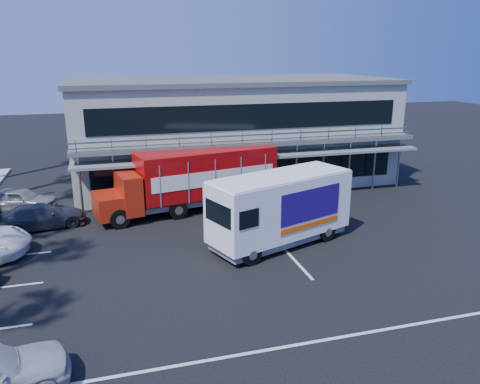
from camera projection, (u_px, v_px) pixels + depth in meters
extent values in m
plane|color=black|center=(253.00, 266.00, 20.70)|extent=(120.00, 120.00, 0.00)
cube|color=gray|center=(232.00, 131.00, 34.31)|extent=(22.00, 10.00, 7.00)
cube|color=#515454|center=(231.00, 81.00, 33.27)|extent=(22.40, 10.40, 0.30)
cube|color=#515454|center=(254.00, 144.00, 29.12)|extent=(22.00, 1.20, 0.25)
cube|color=gray|center=(257.00, 137.00, 28.47)|extent=(22.00, 0.08, 0.90)
cube|color=slate|center=(256.00, 156.00, 29.04)|extent=(22.00, 1.80, 0.15)
cube|color=black|center=(251.00, 173.00, 30.22)|extent=(20.00, 0.06, 1.60)
cube|color=black|center=(252.00, 117.00, 29.20)|extent=(20.00, 0.06, 1.60)
cube|color=#A81E0D|center=(109.00, 205.00, 25.60)|extent=(1.88, 2.56, 1.24)
cube|color=#A81E0D|center=(128.00, 193.00, 25.93)|extent=(1.52, 2.73, 2.16)
cube|color=black|center=(128.00, 182.00, 25.76)|extent=(0.49, 2.15, 0.72)
cube|color=#B60B0B|center=(207.00, 171.00, 27.82)|extent=(8.58, 4.17, 2.68)
cube|color=slate|center=(207.00, 197.00, 28.28)|extent=(8.51, 3.79, 0.31)
cube|color=white|center=(216.00, 178.00, 26.75)|extent=(7.43, 1.55, 0.87)
cube|color=white|center=(198.00, 169.00, 28.96)|extent=(7.43, 1.55, 0.87)
cylinder|color=black|center=(120.00, 219.00, 24.91)|extent=(1.10, 0.49, 1.07)
cylinder|color=black|center=(110.00, 207.00, 26.84)|extent=(1.10, 0.49, 1.07)
cylinder|color=black|center=(178.00, 210.00, 26.36)|extent=(1.10, 0.49, 1.07)
cylinder|color=black|center=(165.00, 199.00, 28.29)|extent=(1.10, 0.49, 1.07)
cylinder|color=black|center=(255.00, 198.00, 28.53)|extent=(1.10, 0.49, 1.07)
cylinder|color=black|center=(238.00, 189.00, 30.46)|extent=(1.10, 0.49, 1.07)
cube|color=white|center=(280.00, 205.00, 22.49)|extent=(7.58, 4.78, 2.87)
cube|color=slate|center=(280.00, 236.00, 22.94)|extent=(7.23, 4.45, 0.36)
cube|color=black|center=(218.00, 214.00, 20.40)|extent=(0.75, 1.92, 0.97)
cube|color=white|center=(281.00, 176.00, 22.07)|extent=(7.43, 4.68, 0.08)
cube|color=#220B67|center=(311.00, 205.00, 21.92)|extent=(3.48, 1.30, 1.54)
cube|color=#220B67|center=(277.00, 192.00, 23.86)|extent=(3.48, 1.30, 1.54)
cube|color=#F2590C|center=(310.00, 225.00, 22.21)|extent=(3.47, 1.29, 0.26)
cylinder|color=black|center=(251.00, 255.00, 20.64)|extent=(1.02, 0.60, 0.98)
cylinder|color=black|center=(224.00, 239.00, 22.33)|extent=(1.02, 0.60, 0.98)
cylinder|color=black|center=(327.00, 232.00, 23.28)|extent=(1.02, 0.60, 0.98)
cylinder|color=black|center=(297.00, 220.00, 24.97)|extent=(1.02, 0.60, 0.98)
imported|color=#2D323C|center=(42.00, 216.00, 24.98)|extent=(4.82, 2.75, 1.32)
imported|color=gray|center=(19.00, 200.00, 27.57)|extent=(4.52, 2.75, 1.44)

